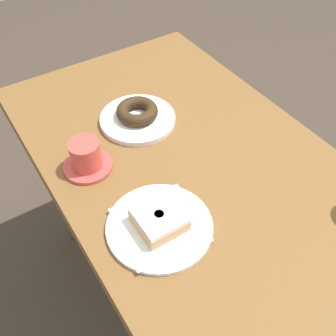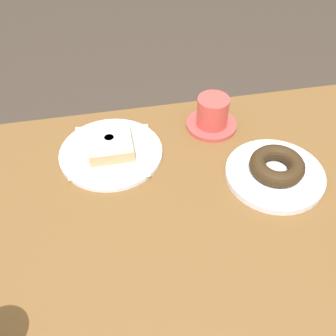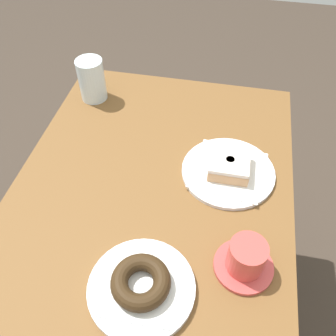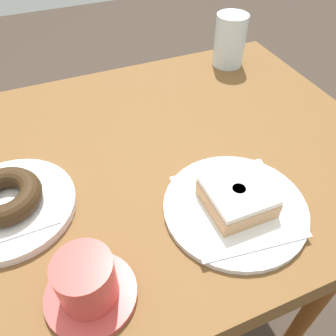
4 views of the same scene
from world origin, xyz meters
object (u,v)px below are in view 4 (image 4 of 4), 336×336
Objects in this scene: plate_chocolate_ring at (10,207)px; coffee_cup at (87,283)px; water_glass at (230,40)px; donut_chocolate_ring at (4,196)px; donut_glazed_square at (237,196)px; plate_glazed_square at (235,207)px.

coffee_cup is at bearing 114.36° from plate_chocolate_ring.
plate_chocolate_ring is 0.22m from coffee_cup.
donut_chocolate_ring is at bearing 27.24° from water_glass.
donut_glazed_square reaches higher than plate_chocolate_ring.
plate_chocolate_ring is 2.16× the size of donut_glazed_square.
plate_chocolate_ring is 0.37m from plate_glazed_square.
plate_glazed_square is 0.26m from coffee_cup.
donut_chocolate_ring is 0.91× the size of water_glass.
donut_chocolate_ring is 0.37m from plate_glazed_square.
plate_chocolate_ring reaches higher than plate_glazed_square.
plate_chocolate_ring is 1.66× the size of water_glass.
donut_chocolate_ring and donut_glazed_square have the same top height.
plate_chocolate_ring is at bearing -22.37° from donut_glazed_square.
coffee_cup reaches higher than donut_chocolate_ring.
plate_chocolate_ring is 1.72× the size of coffee_cup.
donut_chocolate_ring is 0.65m from water_glass.
water_glass is (-0.57, -0.30, 0.06)m from plate_chocolate_ring.
plate_chocolate_ring is 0.91× the size of plate_glazed_square.
plate_glazed_square is at bearing -167.94° from coffee_cup.
water_glass reaches higher than donut_chocolate_ring.
water_glass reaches higher than coffee_cup.
water_glass is at bearing -118.08° from donut_glazed_square.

